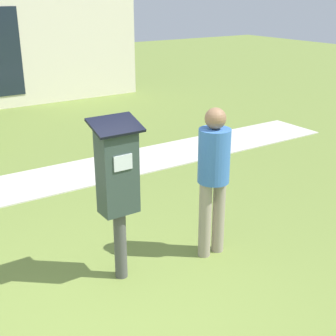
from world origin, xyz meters
TOP-DOWN VIEW (x-y plane):
  - ground_plane at (0.00, 0.00)m, footprint 40.00×40.00m
  - sidewalk at (0.00, 3.31)m, footprint 12.00×1.10m
  - parking_meter at (0.44, 0.54)m, footprint 0.44×0.31m
  - person_standing at (1.44, 0.41)m, footprint 0.32×0.32m

SIDE VIEW (x-z plane):
  - ground_plane at x=0.00m, z-range 0.00..0.00m
  - sidewalk at x=0.00m, z-range 0.00..0.02m
  - person_standing at x=1.44m, z-range 0.14..1.72m
  - parking_meter at x=0.44m, z-range 0.22..1.81m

